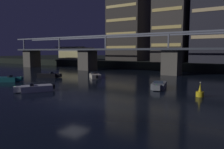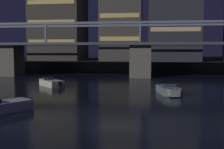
% 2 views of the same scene
% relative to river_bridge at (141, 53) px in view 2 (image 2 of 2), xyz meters
% --- Properties ---
extents(ground_plane, '(400.00, 400.00, 0.00)m').
position_rel_river_bridge_xyz_m(ground_plane, '(-0.00, -33.20, -4.17)').
color(ground_plane, black).
extents(far_riverbank, '(240.00, 80.00, 2.20)m').
position_rel_river_bridge_xyz_m(far_riverbank, '(-0.00, 48.01, -3.07)').
color(far_riverbank, black).
rests_on(far_riverbank, ground).
extents(river_bridge, '(101.88, 6.40, 9.38)m').
position_rel_river_bridge_xyz_m(river_bridge, '(0.00, 0.00, 0.00)').
color(river_bridge, '#605B51').
rests_on(river_bridge, ground).
extents(tower_west_low, '(11.83, 12.36, 22.56)m').
position_rel_river_bridge_xyz_m(tower_west_low, '(-20.51, 19.14, 9.16)').
color(tower_west_low, '#38332D').
rests_on(tower_west_low, far_riverbank).
extents(tower_west_tall, '(9.05, 8.21, 24.82)m').
position_rel_river_bridge_xyz_m(tower_west_tall, '(-4.79, 14.57, 10.29)').
color(tower_west_tall, '#423D38').
rests_on(tower_west_tall, far_riverbank).
extents(speedboat_near_left, '(4.37, 4.41, 1.16)m').
position_rel_river_bridge_xyz_m(speedboat_near_left, '(-11.32, -13.97, -3.75)').
color(speedboat_near_left, beige).
rests_on(speedboat_near_left, ground).
extents(speedboat_mid_left, '(3.89, 4.75, 1.16)m').
position_rel_river_bridge_xyz_m(speedboat_mid_left, '(-9.63, -29.85, -3.75)').
color(speedboat_mid_left, silver).
rests_on(speedboat_mid_left, ground).
extents(speedboat_mid_center, '(2.54, 5.22, 1.16)m').
position_rel_river_bridge_xyz_m(speedboat_mid_center, '(3.61, -18.97, -3.75)').
color(speedboat_mid_center, gray).
rests_on(speedboat_mid_center, ground).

